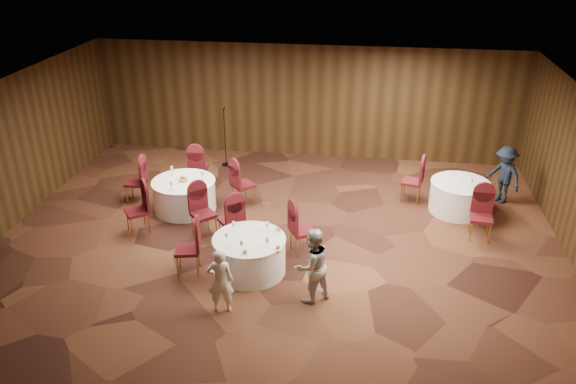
# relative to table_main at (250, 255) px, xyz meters

# --- Properties ---
(ground) EXTENTS (12.00, 12.00, 0.00)m
(ground) POSITION_rel_table_main_xyz_m (0.35, 1.19, -0.38)
(ground) COLOR black
(ground) RESTS_ON ground
(room_shell) EXTENTS (12.00, 12.00, 12.00)m
(room_shell) POSITION_rel_table_main_xyz_m (0.35, 1.19, 1.59)
(room_shell) COLOR silver
(room_shell) RESTS_ON ground
(table_main) EXTENTS (1.42, 1.42, 0.74)m
(table_main) POSITION_rel_table_main_xyz_m (0.00, 0.00, 0.00)
(table_main) COLOR white
(table_main) RESTS_ON ground
(table_left) EXTENTS (1.49, 1.49, 0.74)m
(table_left) POSITION_rel_table_main_xyz_m (-2.06, 2.35, -0.00)
(table_left) COLOR white
(table_left) RESTS_ON ground
(table_right) EXTENTS (1.37, 1.37, 0.74)m
(table_right) POSITION_rel_table_main_xyz_m (4.35, 3.20, 0.00)
(table_right) COLOR white
(table_right) RESTS_ON ground
(chairs_main) EXTENTS (2.79, 1.94, 1.00)m
(chairs_main) POSITION_rel_table_main_xyz_m (-0.29, 0.60, 0.12)
(chairs_main) COLOR #390B13
(chairs_main) RESTS_ON ground
(chairs_left) EXTENTS (3.25, 3.15, 1.00)m
(chairs_left) POSITION_rel_table_main_xyz_m (-2.05, 2.33, 0.12)
(chairs_left) COLOR #390B13
(chairs_left) RESTS_ON ground
(chairs_right) EXTENTS (1.97, 2.26, 1.00)m
(chairs_right) POSITION_rel_table_main_xyz_m (3.96, 2.80, 0.12)
(chairs_right) COLOR #390B13
(chairs_right) RESTS_ON ground
(tabletop_main) EXTENTS (1.11, 1.06, 0.22)m
(tabletop_main) POSITION_rel_table_main_xyz_m (0.16, -0.11, 0.47)
(tabletop_main) COLOR silver
(tabletop_main) RESTS_ON table_main
(tabletop_left) EXTENTS (0.87, 0.87, 0.22)m
(tabletop_left) POSITION_rel_table_main_xyz_m (-2.07, 2.35, 0.45)
(tabletop_left) COLOR silver
(tabletop_left) RESTS_ON table_left
(tabletop_right) EXTENTS (0.08, 0.08, 0.22)m
(tabletop_right) POSITION_rel_table_main_xyz_m (4.54, 2.99, 0.52)
(tabletop_right) COLOR silver
(tabletop_right) RESTS_ON table_right
(mic_stand) EXTENTS (0.24, 0.24, 1.66)m
(mic_stand) POSITION_rel_table_main_xyz_m (-1.75, 5.11, 0.11)
(mic_stand) COLOR black
(mic_stand) RESTS_ON ground
(woman_a) EXTENTS (0.49, 0.36, 1.25)m
(woman_a) POSITION_rel_table_main_xyz_m (-0.24, -1.27, 0.25)
(woman_a) COLOR white
(woman_a) RESTS_ON ground
(woman_b) EXTENTS (0.89, 0.87, 1.45)m
(woman_b) POSITION_rel_table_main_xyz_m (1.29, -0.73, 0.35)
(woman_b) COLOR silver
(woman_b) RESTS_ON ground
(man_c) EXTENTS (0.99, 1.05, 1.43)m
(man_c) POSITION_rel_table_main_xyz_m (5.45, 3.86, 0.34)
(man_c) COLOR black
(man_c) RESTS_ON ground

